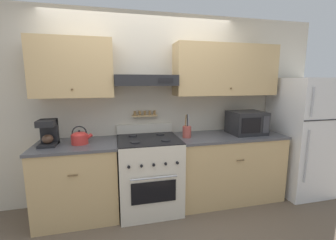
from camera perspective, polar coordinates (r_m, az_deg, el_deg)
The scene contains 10 objects.
ground_plane at distance 2.94m, azimuth -3.66°, elevation -24.28°, with size 16.00×16.00×0.00m, color brown.
wall_back at distance 3.09m, azimuth -3.90°, elevation 6.26°, with size 5.20×0.46×2.55m.
counter_left at distance 3.03m, azimuth -21.75°, elevation -13.98°, with size 0.95×0.68×0.92m.
counter_right at distance 3.36m, azimuth 14.74°, elevation -11.23°, with size 1.47×0.68×0.92m.
stove_range at distance 2.99m, azimuth -4.84°, elevation -13.35°, with size 0.76×0.73×1.06m.
refrigerator at distance 3.89m, azimuth 30.91°, elevation -3.49°, with size 0.76×0.78×1.69m.
tea_kettle at distance 2.83m, azimuth -21.48°, elevation -4.13°, with size 0.25×0.19×0.22m.
coffee_maker at distance 2.91m, azimuth -28.11°, elevation -2.74°, with size 0.18×0.24×0.30m.
microwave at distance 3.33m, azimuth 19.28°, elevation -0.63°, with size 0.46×0.41×0.31m.
utensil_crock at distance 2.95m, azimuth 4.81°, elevation -2.87°, with size 0.11×0.11×0.31m.
Camera 1 is at (-0.40, -2.40, 1.64)m, focal length 24.00 mm.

